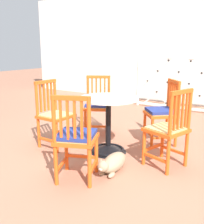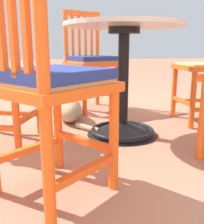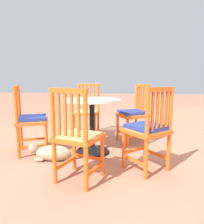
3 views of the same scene
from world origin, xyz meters
The scene contains 10 objects.
ground_plane centered at (0.00, 0.00, 0.00)m, with size 24.00×24.00×0.00m, color #A36B51.
building_wall_backdrop centered at (0.00, 3.87, 1.40)m, with size 10.00×0.20×2.80m, color silver.
lattice_fence_panel centered at (0.11, 3.07, 0.60)m, with size 2.98×0.06×1.20m.
cafe_table centered at (-0.13, 0.19, 0.28)m, with size 0.76×0.76×0.73m.
orange_chair_facing_out centered at (0.33, 0.88, 0.45)m, with size 0.56×0.56×0.91m.
orange_chair_tucked_in centered at (-0.68, 0.75, 0.45)m, with size 0.54×0.54×0.91m.
orange_chair_by_planter centered at (-0.87, -0.03, 0.43)m, with size 0.41×0.41×0.91m.
orange_chair_at_corner centered at (-0.02, -0.62, 0.45)m, with size 0.52×0.52×0.91m.
orange_chair_near_fence centered at (0.66, 0.19, 0.43)m, with size 0.50×0.50×0.91m.
tabby_cat centered at (0.21, -0.27, 0.10)m, with size 0.31×0.72×0.23m.
Camera 1 is at (1.55, -2.55, 1.33)m, focal length 41.54 mm.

